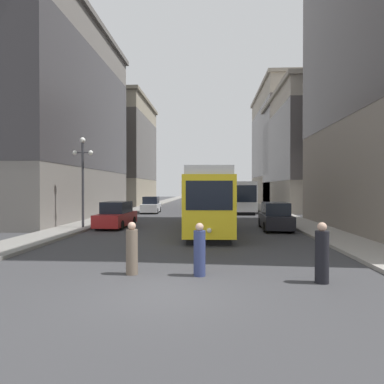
# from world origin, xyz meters

# --- Properties ---
(ground_plane) EXTENTS (200.00, 200.00, 0.00)m
(ground_plane) POSITION_xyz_m (0.00, 0.00, 0.00)
(ground_plane) COLOR #38383A
(sidewalk_left) EXTENTS (2.55, 120.00, 0.15)m
(sidewalk_left) POSITION_xyz_m (-8.09, 40.00, 0.07)
(sidewalk_left) COLOR gray
(sidewalk_left) RESTS_ON ground
(sidewalk_right) EXTENTS (2.55, 120.00, 0.15)m
(sidewalk_right) POSITION_xyz_m (8.09, 40.00, 0.07)
(sidewalk_right) COLOR gray
(sidewalk_right) RESTS_ON ground
(streetcar) EXTENTS (3.15, 13.64, 3.89)m
(streetcar) POSITION_xyz_m (0.87, 13.98, 2.10)
(streetcar) COLOR black
(streetcar) RESTS_ON ground
(transit_bus) EXTENTS (2.68, 12.73, 3.45)m
(transit_bus) POSITION_xyz_m (4.54, 32.24, 1.95)
(transit_bus) COLOR black
(transit_bus) RESTS_ON ground
(parked_car_left_near) EXTENTS (2.05, 4.56, 1.82)m
(parked_car_left_near) POSITION_xyz_m (-5.51, 29.18, 0.84)
(parked_car_left_near) COLOR black
(parked_car_left_near) RESTS_ON ground
(parked_car_left_mid) EXTENTS (2.01, 4.99, 1.82)m
(parked_car_left_mid) POSITION_xyz_m (-5.51, 15.18, 0.84)
(parked_car_left_mid) COLOR black
(parked_car_left_mid) RESTS_ON ground
(parked_car_right_far) EXTENTS (2.01, 4.73, 1.82)m
(parked_car_right_far) POSITION_xyz_m (5.51, 14.40, 0.84)
(parked_car_right_far) COLOR black
(parked_car_right_far) RESTS_ON ground
(pedestrian_crossing_near) EXTENTS (0.40, 0.40, 1.79)m
(pedestrian_crossing_near) POSITION_xyz_m (4.50, 1.33, 0.83)
(pedestrian_crossing_near) COLOR black
(pedestrian_crossing_near) RESTS_ON ground
(pedestrian_crossing_far) EXTENTS (0.38, 0.38, 1.69)m
(pedestrian_crossing_far) POSITION_xyz_m (0.87, 1.95, 0.79)
(pedestrian_crossing_far) COLOR navy
(pedestrian_crossing_far) RESTS_ON ground
(pedestrian_on_sidewalk) EXTENTS (0.38, 0.38, 1.70)m
(pedestrian_on_sidewalk) POSITION_xyz_m (-1.32, 2.01, 0.79)
(pedestrian_on_sidewalk) COLOR #6B5B4C
(pedestrian_on_sidewalk) RESTS_ON ground
(lamp_post_left_near) EXTENTS (1.41, 0.36, 6.04)m
(lamp_post_left_near) POSITION_xyz_m (-7.41, 13.80, 4.08)
(lamp_post_left_near) COLOR #333338
(lamp_post_left_near) RESTS_ON sidewalk_left
(building_left_corner) EXTENTS (16.23, 22.20, 18.45)m
(building_left_corner) POSITION_xyz_m (-17.18, 22.59, 9.47)
(building_left_corner) COLOR slate
(building_left_corner) RESTS_ON ground
(building_left_midblock) EXTENTS (13.29, 18.02, 17.20)m
(building_left_midblock) POSITION_xyz_m (-15.70, 47.91, 8.83)
(building_left_midblock) COLOR gray
(building_left_midblock) RESTS_ON ground
(building_right_corner) EXTENTS (12.67, 22.47, 19.42)m
(building_right_corner) POSITION_xyz_m (15.40, 50.88, 9.98)
(building_right_corner) COLOR #A89E8E
(building_right_corner) RESTS_ON ground
(building_right_far) EXTENTS (14.57, 19.90, 15.01)m
(building_right_far) POSITION_xyz_m (16.35, 37.00, 7.69)
(building_right_far) COLOR #A89E8E
(building_right_far) RESTS_ON ground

